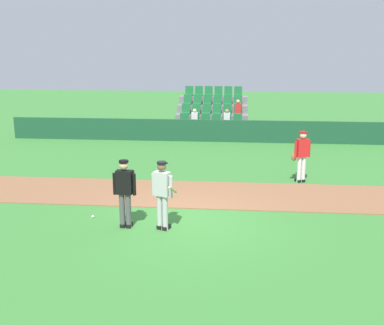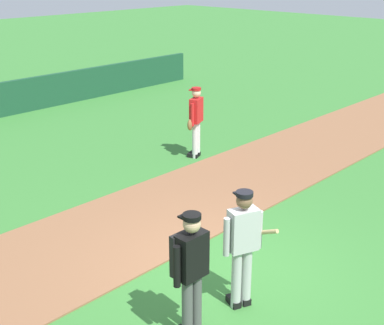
% 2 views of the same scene
% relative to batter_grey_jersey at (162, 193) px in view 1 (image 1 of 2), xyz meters
% --- Properties ---
extents(ground_plane, '(80.00, 80.00, 0.00)m').
position_rel_batter_grey_jersey_xyz_m(ground_plane, '(0.49, 0.73, -0.97)').
color(ground_plane, '#387A33').
extents(infield_dirt_path, '(28.00, 2.78, 0.03)m').
position_rel_batter_grey_jersey_xyz_m(infield_dirt_path, '(0.49, 2.97, -0.95)').
color(infield_dirt_path, brown).
rests_on(infield_dirt_path, ground).
extents(dugout_fence, '(20.00, 0.16, 1.08)m').
position_rel_batter_grey_jersey_xyz_m(dugout_fence, '(0.49, 11.64, -0.43)').
color(dugout_fence, '#19472D').
rests_on(dugout_fence, ground).
extents(stadium_bleachers, '(3.90, 3.80, 2.45)m').
position_rel_batter_grey_jersey_xyz_m(stadium_bleachers, '(0.50, 13.93, -0.24)').
color(stadium_bleachers, slate).
rests_on(stadium_bleachers, ground).
extents(batter_grey_jersey, '(0.61, 0.80, 1.76)m').
position_rel_batter_grey_jersey_xyz_m(batter_grey_jersey, '(0.00, 0.00, 0.00)').
color(batter_grey_jersey, '#B2B2B2').
rests_on(batter_grey_jersey, ground).
extents(umpire_home_plate, '(0.59, 0.31, 1.76)m').
position_rel_batter_grey_jersey_xyz_m(umpire_home_plate, '(-0.96, 0.06, 0.03)').
color(umpire_home_plate, '#4C4C4C').
rests_on(umpire_home_plate, ground).
extents(runner_red_jersey, '(0.66, 0.40, 1.76)m').
position_rel_batter_grey_jersey_xyz_m(runner_red_jersey, '(4.01, 4.69, -0.01)').
color(runner_red_jersey, silver).
rests_on(runner_red_jersey, ground).
extents(baseball, '(0.07, 0.07, 0.07)m').
position_rel_batter_grey_jersey_xyz_m(baseball, '(-2.01, 0.63, -0.93)').
color(baseball, white).
rests_on(baseball, ground).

